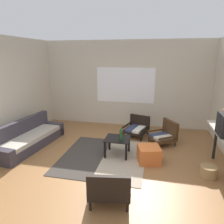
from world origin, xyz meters
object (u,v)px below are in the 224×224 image
(armchair_corner, at_px, (165,134))
(glass_bottle, at_px, (121,135))
(armchair_by_window, at_px, (137,127))
(armchair_striped_foreground, at_px, (109,189))
(couch, at_px, (28,138))
(clay_vase, at_px, (224,120))
(ottoman_orange, at_px, (149,154))
(wicker_basket, at_px, (208,171))
(coffee_table, at_px, (117,142))

(armchair_corner, height_order, glass_bottle, glass_bottle)
(armchair_by_window, height_order, armchair_striped_foreground, armchair_striped_foreground)
(couch, xyz_separation_m, clay_vase, (4.41, -0.03, 0.79))
(ottoman_orange, bearing_deg, wicker_basket, -16.48)
(armchair_by_window, height_order, glass_bottle, glass_bottle)
(couch, bearing_deg, armchair_corner, 15.58)
(coffee_table, height_order, armchair_striped_foreground, armchair_striped_foreground)
(couch, height_order, armchair_corner, couch)
(couch, distance_m, ottoman_orange, 3.01)
(wicker_basket, bearing_deg, armchair_striped_foreground, -145.58)
(couch, bearing_deg, wicker_basket, -6.79)
(couch, distance_m, clay_vase, 4.48)
(armchair_corner, relative_size, wicker_basket, 2.56)
(armchair_striped_foreground, relative_size, armchair_corner, 0.89)
(armchair_corner, bearing_deg, armchair_striped_foreground, -109.07)
(couch, relative_size, armchair_striped_foreground, 2.95)
(coffee_table, xyz_separation_m, glass_bottle, (0.10, -0.10, 0.20))
(armchair_by_window, distance_m, wicker_basket, 2.40)
(armchair_striped_foreground, bearing_deg, couch, 146.53)
(glass_bottle, bearing_deg, wicker_basket, -13.27)
(armchair_by_window, distance_m, clay_vase, 2.40)
(armchair_corner, bearing_deg, glass_bottle, -134.02)
(coffee_table, bearing_deg, couch, -179.50)
(ottoman_orange, distance_m, glass_bottle, 0.72)
(armchair_by_window, distance_m, glass_bottle, 1.47)
(clay_vase, bearing_deg, glass_bottle, -178.67)
(coffee_table, distance_m, armchair_by_window, 1.36)
(armchair_corner, bearing_deg, wicker_basket, -61.48)
(armchair_corner, xyz_separation_m, clay_vase, (1.05, -0.97, 0.74))
(armchair_striped_foreground, height_order, wicker_basket, armchair_striped_foreground)
(clay_vase, bearing_deg, armchair_corner, 137.41)
(armchair_striped_foreground, distance_m, wicker_basket, 2.02)
(clay_vase, bearing_deg, ottoman_orange, -174.87)
(armchair_striped_foreground, bearing_deg, wicker_basket, 34.42)
(glass_bottle, bearing_deg, armchair_striped_foreground, -86.62)
(coffee_table, height_order, clay_vase, clay_vase)
(couch, height_order, ottoman_orange, couch)
(clay_vase, height_order, glass_bottle, clay_vase)
(clay_vase, xyz_separation_m, glass_bottle, (-2.03, -0.05, -0.47))
(coffee_table, bearing_deg, wicker_basket, -15.42)
(couch, bearing_deg, glass_bottle, -1.88)
(couch, distance_m, armchair_by_window, 2.92)
(couch, height_order, armchair_striped_foreground, couch)
(clay_vase, bearing_deg, couch, 179.60)
(coffee_table, xyz_separation_m, armchair_by_window, (0.32, 1.32, -0.08))
(ottoman_orange, height_order, glass_bottle, glass_bottle)
(coffee_table, bearing_deg, armchair_corner, 40.30)
(ottoman_orange, relative_size, clay_vase, 1.33)
(ottoman_orange, relative_size, wicker_basket, 1.46)
(couch, xyz_separation_m, ottoman_orange, (3.00, -0.16, -0.04))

